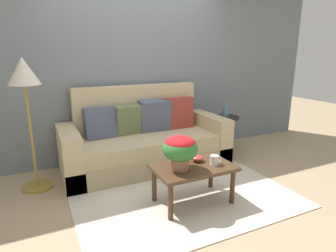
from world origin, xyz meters
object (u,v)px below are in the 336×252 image
(couch, at_px, (145,141))
(snack_bowl, at_px, (198,158))
(potted_plant, at_px, (180,149))
(floor_lamp, at_px, (25,85))
(table_vase, at_px, (226,111))
(coffee_mug, at_px, (215,160))
(coffee_table, at_px, (193,171))
(side_table, at_px, (226,128))

(couch, relative_size, snack_bowl, 17.10)
(potted_plant, relative_size, snack_bowl, 2.69)
(floor_lamp, relative_size, table_vase, 7.37)
(coffee_mug, bearing_deg, coffee_table, 163.54)
(floor_lamp, xyz_separation_m, coffee_mug, (1.69, -1.14, -0.74))
(coffee_mug, xyz_separation_m, table_vase, (1.04, 1.22, 0.20))
(couch, bearing_deg, table_vase, -1.45)
(couch, xyz_separation_m, coffee_table, (0.08, -1.19, 0.01))
(floor_lamp, relative_size, coffee_mug, 11.05)
(couch, height_order, snack_bowl, couch)
(couch, height_order, potted_plant, couch)
(floor_lamp, bearing_deg, coffee_table, -36.06)
(side_table, relative_size, potted_plant, 1.64)
(snack_bowl, bearing_deg, couch, 99.27)
(snack_bowl, height_order, table_vase, table_vase)
(snack_bowl, bearing_deg, floor_lamp, 148.07)
(snack_bowl, relative_size, table_vase, 0.64)
(side_table, xyz_separation_m, table_vase, (-0.00, 0.02, 0.26))
(side_table, distance_m, floor_lamp, 2.85)
(couch, relative_size, potted_plant, 6.35)
(table_vase, bearing_deg, snack_bowl, -136.96)
(coffee_table, xyz_separation_m, coffee_mug, (0.21, -0.06, 0.11))
(coffee_table, height_order, floor_lamp, floor_lamp)
(side_table, xyz_separation_m, snack_bowl, (-1.15, -1.05, 0.05))
(potted_plant, distance_m, snack_bowl, 0.33)
(couch, distance_m, snack_bowl, 1.12)
(potted_plant, relative_size, coffee_mug, 2.59)
(side_table, distance_m, potted_plant, 1.84)
(coffee_table, relative_size, potted_plant, 2.34)
(floor_lamp, relative_size, snack_bowl, 11.48)
(side_table, relative_size, snack_bowl, 4.43)
(potted_plant, distance_m, coffee_mug, 0.41)
(coffee_table, bearing_deg, couch, 93.67)
(couch, bearing_deg, floor_lamp, -175.00)
(floor_lamp, bearing_deg, couch, 5.00)
(floor_lamp, bearing_deg, table_vase, 1.86)
(couch, distance_m, table_vase, 1.36)
(couch, height_order, side_table, couch)
(floor_lamp, bearing_deg, potted_plant, -39.43)
(coffee_table, distance_m, table_vase, 1.73)
(potted_plant, relative_size, table_vase, 1.73)
(floor_lamp, xyz_separation_m, snack_bowl, (1.58, -0.98, -0.76))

